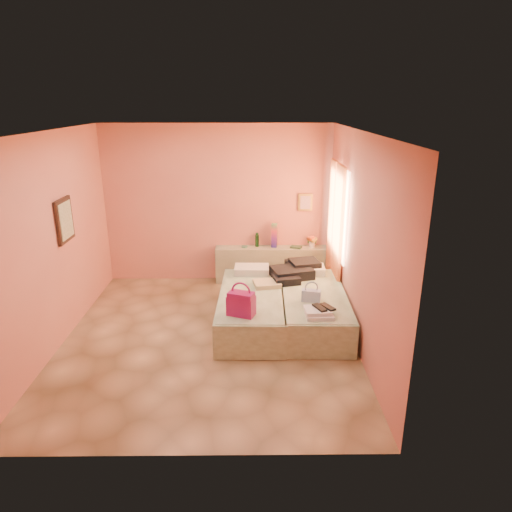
% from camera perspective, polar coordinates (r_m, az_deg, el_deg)
% --- Properties ---
extents(ground, '(4.50, 4.50, 0.00)m').
position_cam_1_polar(ground, '(6.54, -5.86, -10.08)').
color(ground, tan).
rests_on(ground, ground).
extents(room_walls, '(4.02, 4.51, 2.81)m').
position_cam_1_polar(room_walls, '(6.42, -4.11, 6.52)').
color(room_walls, tan).
rests_on(room_walls, ground).
extents(headboard_ledge, '(2.05, 0.30, 0.65)m').
position_cam_1_polar(headboard_ledge, '(8.31, 2.05, -1.06)').
color(headboard_ledge, '#97A285').
rests_on(headboard_ledge, ground).
extents(bed_left, '(0.95, 2.02, 0.50)m').
position_cam_1_polar(bed_left, '(6.76, -0.52, -6.61)').
color(bed_left, beige).
rests_on(bed_left, ground).
extents(bed_right, '(0.95, 2.02, 0.50)m').
position_cam_1_polar(bed_right, '(6.82, 7.11, -6.53)').
color(bed_right, beige).
rests_on(bed_right, ground).
extents(water_bottle, '(0.07, 0.07, 0.24)m').
position_cam_1_polar(water_bottle, '(8.22, 0.14, 2.01)').
color(water_bottle, '#14391C').
rests_on(water_bottle, headboard_ledge).
extents(rainbow_box, '(0.11, 0.11, 0.44)m').
position_cam_1_polar(rainbow_box, '(8.16, 2.30, 2.59)').
color(rainbow_box, '#98125D').
rests_on(rainbow_box, headboard_ledge).
extents(small_dish, '(0.14, 0.14, 0.03)m').
position_cam_1_polar(small_dish, '(8.20, -1.45, 1.18)').
color(small_dish, '#509373').
rests_on(small_dish, headboard_ledge).
extents(green_book, '(0.23, 0.20, 0.03)m').
position_cam_1_polar(green_book, '(8.19, 5.02, 1.11)').
color(green_book, '#274A34').
rests_on(green_book, headboard_ledge).
extents(flower_vase, '(0.24, 0.24, 0.25)m').
position_cam_1_polar(flower_vase, '(8.23, 7.01, 1.92)').
color(flower_vase, silver).
rests_on(flower_vase, headboard_ledge).
extents(magenta_handbag, '(0.40, 0.31, 0.33)m').
position_cam_1_polar(magenta_handbag, '(5.95, -1.87, -5.94)').
color(magenta_handbag, '#98125D').
rests_on(magenta_handbag, bed_left).
extents(khaki_garment, '(0.44, 0.38, 0.07)m').
position_cam_1_polar(khaki_garment, '(6.89, 1.40, -3.49)').
color(khaki_garment, '#C5B77F').
rests_on(khaki_garment, bed_left).
extents(clothes_pile, '(0.81, 0.81, 0.20)m').
position_cam_1_polar(clothes_pile, '(7.23, 4.95, -1.91)').
color(clothes_pile, black).
rests_on(clothes_pile, bed_right).
extents(blue_handbag, '(0.28, 0.17, 0.17)m').
position_cam_1_polar(blue_handbag, '(6.41, 6.91, -4.95)').
color(blue_handbag, '#4569A6').
rests_on(blue_handbag, bed_right).
extents(towel_stack, '(0.36, 0.31, 0.10)m').
position_cam_1_polar(towel_stack, '(6.01, 7.91, -7.06)').
color(towel_stack, white).
rests_on(towel_stack, bed_right).
extents(sandal_pair, '(0.26, 0.29, 0.02)m').
position_cam_1_polar(sandal_pair, '(6.01, 8.47, -6.39)').
color(sandal_pair, black).
rests_on(sandal_pair, towel_stack).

